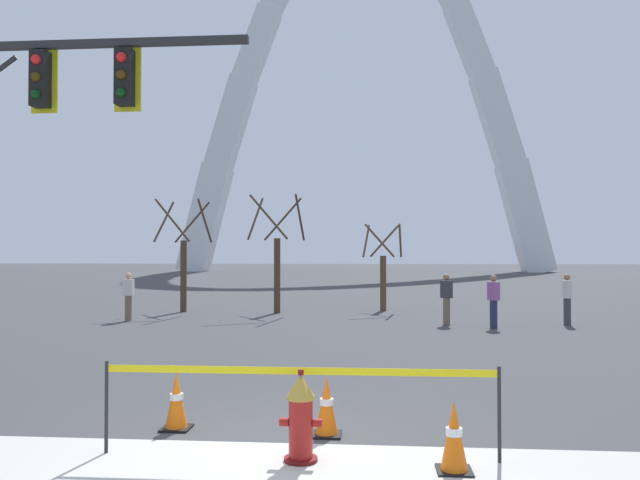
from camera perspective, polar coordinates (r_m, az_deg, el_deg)
The scene contains 14 objects.
ground_plane at distance 7.58m, azimuth -4.06°, elevation -18.43°, with size 240.00×240.00×0.00m, color #3D3D3F.
fire_hydrant at distance 7.00m, azimuth -1.76°, elevation -15.93°, with size 0.46×0.48×0.99m.
caution_tape_barrier at distance 7.05m, azimuth -1.99°, elevation -13.99°, with size 4.37×0.08×1.03m.
traffic_cone_by_hydrant at distance 6.85m, azimuth 12.14°, elevation -17.18°, with size 0.36×0.36×0.73m.
traffic_cone_mid_sidewalk at distance 8.42m, azimuth -12.96°, elevation -14.13°, with size 0.36×0.36×0.73m.
traffic_cone_curb_edge at distance 7.95m, azimuth 0.61°, elevation -14.94°, with size 0.36×0.36×0.73m.
monument_arch at distance 76.77m, azimuth 3.82°, elevation 11.99°, with size 44.64×3.35×45.81m.
tree_far_left at distance 24.35m, azimuth -12.35°, elevation -1.98°, with size 1.97×1.98×4.27m.
tree_left_mid at distance 23.39m, azimuth -3.94°, elevation -1.91°, with size 2.02×2.03×4.39m.
tree_center_left at distance 24.35m, azimuth 5.77°, elevation -2.95°, with size 1.57×1.57×3.36m.
pedestrian_walking_left at distance 21.60m, azimuth -17.09°, elevation -4.93°, with size 0.35×0.22×1.59m.
pedestrian_standing_center at distance 19.96m, azimuth 11.47°, elevation -5.27°, with size 0.38×0.38×1.59m.
pedestrian_walking_right at distance 19.37m, azimuth 15.55°, elevation -5.38°, with size 0.35×0.39×1.59m.
pedestrian_near_trees at distance 20.97m, azimuth 21.63°, elevation -5.01°, with size 0.22×0.34×1.59m.
Camera 1 is at (1.10, -7.16, 2.25)m, focal length 35.07 mm.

